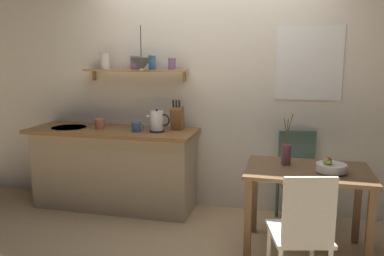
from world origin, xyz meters
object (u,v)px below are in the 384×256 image
at_px(coffee_mug_spare, 136,127).
at_px(dining_chair_near, 302,230).
at_px(twig_vase, 286,154).
at_px(coffee_mug_by_sink, 100,124).
at_px(electric_kettle, 157,122).
at_px(dining_chair_far, 298,172).
at_px(pendant_lamp, 141,64).
at_px(knife_block, 177,118).
at_px(dining_table, 307,183).
at_px(fruit_bowl, 331,166).

bearing_deg(coffee_mug_spare, dining_chair_near, -35.31).
relative_size(twig_vase, coffee_mug_by_sink, 3.24).
height_order(twig_vase, electric_kettle, twig_vase).
distance_m(dining_chair_far, coffee_mug_spare, 1.72).
bearing_deg(coffee_mug_spare, pendant_lamp, 52.00).
distance_m(dining_chair_near, coffee_mug_by_sink, 2.48).
xyz_separation_m(dining_chair_near, knife_block, (-1.27, 1.39, 0.51)).
relative_size(coffee_mug_by_sink, coffee_mug_spare, 1.00).
height_order(knife_block, pendant_lamp, pendant_lamp).
bearing_deg(dining_chair_near, coffee_mug_spare, 144.69).
relative_size(dining_chair_near, twig_vase, 2.07).
bearing_deg(knife_block, electric_kettle, -135.21).
xyz_separation_m(dining_chair_near, coffee_mug_spare, (-1.65, 1.17, 0.43)).
distance_m(dining_table, pendant_lamp, 1.99).
bearing_deg(dining_table, knife_block, 152.69).
bearing_deg(dining_chair_far, coffee_mug_by_sink, -176.53).
distance_m(fruit_bowl, pendant_lamp, 2.08).
height_order(fruit_bowl, coffee_mug_spare, coffee_mug_spare).
height_order(fruit_bowl, electric_kettle, electric_kettle).
relative_size(dining_table, dining_chair_near, 1.10).
bearing_deg(twig_vase, dining_chair_far, 77.36).
bearing_deg(pendant_lamp, dining_table, -17.62).
relative_size(dining_chair_near, pendant_lamp, 2.04).
bearing_deg(dining_chair_near, dining_table, 85.74).
distance_m(dining_table, dining_chair_near, 0.71).
height_order(dining_chair_near, electric_kettle, electric_kettle).
bearing_deg(coffee_mug_spare, coffee_mug_by_sink, 171.70).
height_order(fruit_bowl, pendant_lamp, pendant_lamp).
xyz_separation_m(dining_table, pendant_lamp, (-1.66, 0.53, 0.96)).
distance_m(twig_vase, coffee_mug_spare, 1.57).
distance_m(dining_chair_near, pendant_lamp, 2.29).
bearing_deg(fruit_bowl, pendant_lamp, 161.93).
height_order(knife_block, coffee_mug_spare, knife_block).
relative_size(coffee_mug_by_sink, pendant_lamp, 0.30).
bearing_deg(electric_kettle, knife_block, 44.79).
distance_m(electric_kettle, coffee_mug_spare, 0.22).
distance_m(dining_chair_near, knife_block, 1.95).
relative_size(dining_chair_near, knife_block, 2.87).
bearing_deg(electric_kettle, dining_table, -19.05).
distance_m(dining_table, coffee_mug_by_sink, 2.24).
xyz_separation_m(twig_vase, knife_block, (-1.14, 0.59, 0.18)).
xyz_separation_m(dining_chair_far, knife_block, (-1.27, 0.02, 0.50)).
bearing_deg(electric_kettle, pendant_lamp, 176.22).
bearing_deg(dining_chair_near, fruit_bowl, 70.73).
height_order(dining_chair_far, fruit_bowl, dining_chair_far).
bearing_deg(knife_block, twig_vase, -27.40).
xyz_separation_m(fruit_bowl, electric_kettle, (-1.66, 0.59, 0.20)).
xyz_separation_m(dining_chair_near, coffee_mug_by_sink, (-2.10, 1.24, 0.43)).
relative_size(fruit_bowl, coffee_mug_spare, 1.73).
relative_size(dining_chair_near, electric_kettle, 3.77).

